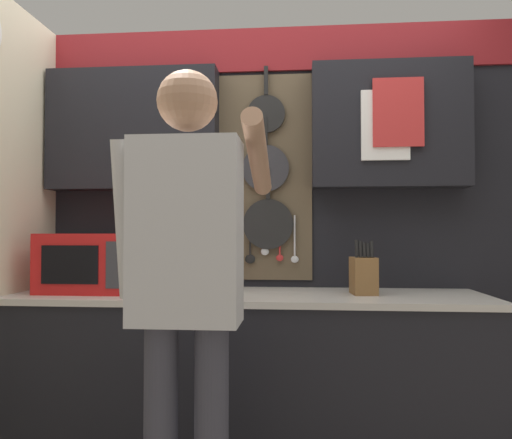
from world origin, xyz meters
name	(u,v)px	position (x,y,z in m)	size (l,w,h in m)	color
base_cabinet_counter	(249,387)	(0.00, 0.00, 0.44)	(2.27, 0.63, 0.90)	black
back_wall_unit	(254,189)	(0.00, 0.28, 1.43)	(2.84, 0.23, 2.32)	black
microwave	(97,263)	(-0.77, 0.01, 1.04)	(0.50, 0.37, 0.29)	red
knife_block	(363,275)	(0.55, 0.01, 0.99)	(0.12, 0.16, 0.26)	brown
utensil_crock	(209,275)	(-0.20, 0.01, 0.98)	(0.13, 0.13, 0.35)	white
person	(187,269)	(-0.15, -0.68, 1.06)	(0.54, 0.67, 1.77)	#383842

